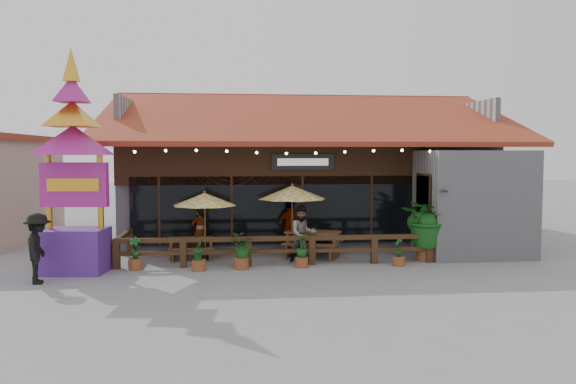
{
  "coord_description": "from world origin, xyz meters",
  "views": [
    {
      "loc": [
        -3.03,
        -17.81,
        3.52
      ],
      "look_at": [
        -1.05,
        1.5,
        2.16
      ],
      "focal_mm": 35.0,
      "sensor_mm": 36.0,
      "label": 1
    }
  ],
  "objects": [
    {
      "name": "diner_c",
      "position": [
        -0.95,
        1.41,
        0.93
      ],
      "size": [
        1.17,
        0.94,
        1.86
      ],
      "primitive_type": "imported",
      "rotation": [
        0.0,
        0.0,
        2.62
      ],
      "color": "#371D11",
      "rests_on": "ground"
    },
    {
      "name": "planter_a",
      "position": [
        -5.91,
        -0.73,
        0.42
      ],
      "size": [
        0.41,
        0.41,
        1.0
      ],
      "color": "brown",
      "rests_on": "ground"
    },
    {
      "name": "tropical_plant",
      "position": [
        3.31,
        -0.22,
        1.35
      ],
      "size": [
        2.25,
        2.2,
        2.35
      ],
      "color": "brown",
      "rests_on": "ground"
    },
    {
      "name": "thai_sign_tower",
      "position": [
        -7.57,
        -0.94,
        3.71
      ],
      "size": [
        2.86,
        2.86,
        7.03
      ],
      "color": "#54258A",
      "rests_on": "ground"
    },
    {
      "name": "umbrella_left",
      "position": [
        -3.88,
        0.75,
        1.99
      ],
      "size": [
        2.61,
        2.61,
        2.28
      ],
      "color": "brown",
      "rests_on": "ground"
    },
    {
      "name": "ground",
      "position": [
        0.0,
        0.0,
        0.0
      ],
      "size": [
        100.0,
        100.0,
        0.0
      ],
      "primitive_type": "plane",
      "color": "gray",
      "rests_on": "ground"
    },
    {
      "name": "picnic_table_right",
      "position": [
        -0.26,
        0.85,
        0.59
      ],
      "size": [
        2.27,
        2.13,
        0.87
      ],
      "color": "brown",
      "rests_on": "ground"
    },
    {
      "name": "picnic_table_left",
      "position": [
        -4.36,
        0.89,
        0.48
      ],
      "size": [
        1.57,
        1.38,
        0.71
      ],
      "color": "brown",
      "rests_on": "ground"
    },
    {
      "name": "planter_b",
      "position": [
        -3.99,
        -1.06,
        0.46
      ],
      "size": [
        0.45,
        0.48,
        1.01
      ],
      "color": "brown",
      "rests_on": "ground"
    },
    {
      "name": "diner_b",
      "position": [
        -0.73,
        0.02,
        0.91
      ],
      "size": [
        0.97,
        0.81,
        1.82
      ],
      "primitive_type": "imported",
      "rotation": [
        0.0,
        0.0,
        0.14
      ],
      "color": "#371D11",
      "rests_on": "ground"
    },
    {
      "name": "planter_c",
      "position": [
        -2.73,
        -0.97,
        0.61
      ],
      "size": [
        0.72,
        0.64,
        1.08
      ],
      "color": "brown",
      "rests_on": "ground"
    },
    {
      "name": "restaurant_building",
      "position": [
        0.26,
        6.61,
        2.21
      ],
      "size": [
        15.5,
        14.73,
        6.09
      ],
      "color": "#A9A9AE",
      "rests_on": "ground"
    },
    {
      "name": "pedestrian",
      "position": [
        -8.2,
        -2.26,
        0.96
      ],
      "size": [
        0.92,
        1.34,
        1.91
      ],
      "primitive_type": "imported",
      "rotation": [
        0.0,
        0.0,
        1.76
      ],
      "color": "black",
      "rests_on": "ground"
    },
    {
      "name": "patio_railing",
      "position": [
        -2.25,
        -0.27,
        0.61
      ],
      "size": [
        10.0,
        2.6,
        0.92
      ],
      "color": "#422C17",
      "rests_on": "ground"
    },
    {
      "name": "planter_d",
      "position": [
        -0.87,
        -0.86,
        0.46
      ],
      "size": [
        0.45,
        0.45,
        0.96
      ],
      "color": "brown",
      "rests_on": "ground"
    },
    {
      "name": "planter_e",
      "position": [
        2.17,
        -0.97,
        0.38
      ],
      "size": [
        0.37,
        0.37,
        0.9
      ],
      "color": "brown",
      "rests_on": "ground"
    },
    {
      "name": "umbrella_right",
      "position": [
        -0.95,
        1.04,
        2.17
      ],
      "size": [
        2.56,
        2.56,
        2.49
      ],
      "color": "brown",
      "rests_on": "ground"
    },
    {
      "name": "diner_a",
      "position": [
        -4.09,
        1.43,
        0.83
      ],
      "size": [
        0.72,
        0.63,
        1.67
      ],
      "primitive_type": "imported",
      "rotation": [
        0.0,
        0.0,
        3.6
      ],
      "color": "#371D11",
      "rests_on": "ground"
    }
  ]
}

